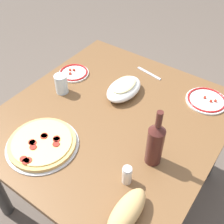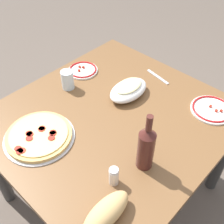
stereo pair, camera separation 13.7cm
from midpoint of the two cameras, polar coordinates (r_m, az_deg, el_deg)
The scene contains 11 objects.
ground_plane at distance 1.96m, azimuth -2.08°, elevation -15.91°, with size 8.00×8.00×0.00m, color brown.
dining_table at distance 1.47m, azimuth -2.67°, elevation -4.15°, with size 1.12×1.04×0.71m.
pepperoni_pizza at distance 1.31m, azimuth -17.04°, elevation -6.31°, with size 0.33×0.33×0.03m.
baked_pasta_dish at distance 1.49m, azimuth -0.17°, elevation 4.81°, with size 0.24×0.15×0.08m.
wine_bottle at distance 1.13m, azimuth 5.40°, elevation -6.49°, with size 0.07×0.07×0.29m.
water_glass at distance 1.54m, azimuth -12.83°, elevation 5.54°, with size 0.07×0.07×0.11m, color silver.
side_plate_near at distance 1.53m, azimuth 16.33°, elevation 2.22°, with size 0.21×0.21×0.02m.
side_plate_far at distance 1.68m, azimuth -10.17°, elevation 7.79°, with size 0.18×0.18×0.02m.
bread_loaf at distance 1.05m, azimuth -0.91°, elevation -19.94°, with size 0.21×0.09×0.08m, color tan.
spice_shaker at distance 1.12m, azimuth -0.50°, elevation -12.96°, with size 0.04×0.04×0.09m.
fork_right at distance 1.67m, azimuth 5.24°, elevation 7.77°, with size 0.17×0.02×0.01m, color #B7B7BC.
Camera 1 is at (0.81, 0.57, 1.69)m, focal length 44.75 mm.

